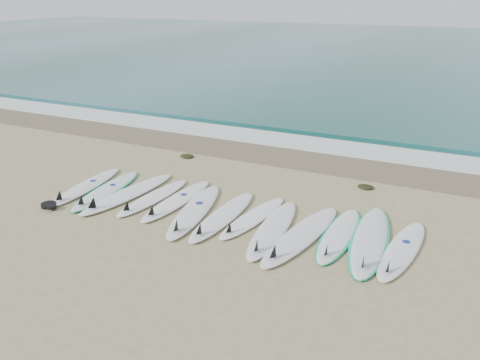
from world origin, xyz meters
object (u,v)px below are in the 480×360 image
at_px(surfboard_12, 401,250).
at_px(surfboard_0, 85,187).
at_px(surfboard_6, 222,217).
at_px(leash_coil, 49,205).

bearing_deg(surfboard_12, surfboard_0, -171.00).
distance_m(surfboard_0, surfboard_6, 3.67).
height_order(surfboard_6, surfboard_12, surfboard_6).
distance_m(surfboard_12, leash_coil, 7.30).
height_order(surfboard_6, leash_coil, surfboard_6).
xyz_separation_m(surfboard_0, leash_coil, (0.02, -1.12, -0.01)).
xyz_separation_m(surfboard_12, leash_coil, (-7.19, -1.23, -0.01)).
xyz_separation_m(surfboard_6, leash_coil, (-3.66, -1.08, -0.01)).
relative_size(surfboard_6, surfboard_12, 1.03).
relative_size(surfboard_0, leash_coil, 5.59).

